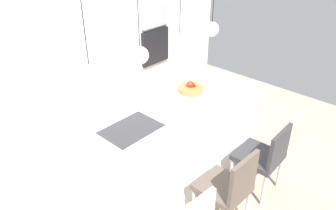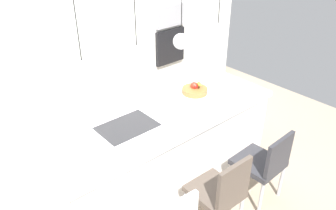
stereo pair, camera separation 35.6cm
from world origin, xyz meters
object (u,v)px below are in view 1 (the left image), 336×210
at_px(chair_middle, 228,187).
at_px(fruit_bowl, 191,88).
at_px(chair_far, 264,155).
at_px(oven, 155,47).
at_px(microwave, 154,16).

bearing_deg(chair_middle, fruit_bowl, 57.83).
bearing_deg(chair_far, chair_middle, -179.75).
distance_m(oven, chair_far, 2.66).
relative_size(microwave, chair_far, 0.62).
bearing_deg(chair_far, microwave, 71.38).
bearing_deg(oven, chair_far, -108.62).
distance_m(fruit_bowl, microwave, 1.80).
bearing_deg(oven, fruit_bowl, -121.32).
bearing_deg(fruit_bowl, chair_far, -85.79).
height_order(fruit_bowl, chair_middle, fruit_bowl).
height_order(microwave, chair_far, microwave).
bearing_deg(oven, microwave, 0.00).
relative_size(oven, chair_middle, 0.60).
height_order(oven, chair_far, oven).
xyz_separation_m(microwave, oven, (0.00, 0.00, -0.50)).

